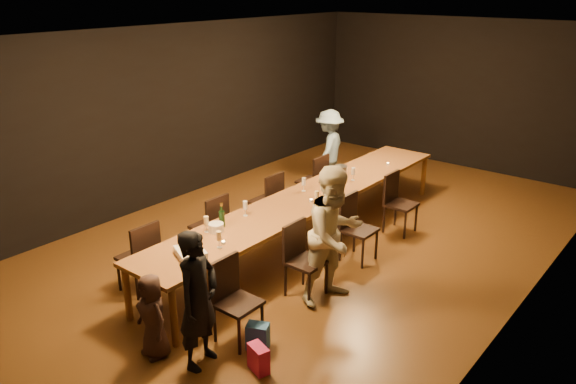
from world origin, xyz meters
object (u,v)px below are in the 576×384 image
Objects in this scene: table at (310,199)px; woman_tan at (334,235)px; chair_right_3 at (401,204)px; chair_left_0 at (138,256)px; ice_bucket at (341,173)px; birthday_cake at (191,253)px; plate_stack at (216,227)px; chair_left_1 at (209,225)px; chair_right_2 at (359,229)px; chair_right_0 at (238,302)px; chair_right_1 at (306,261)px; chair_left_2 at (265,201)px; man_blue at (329,149)px; child at (153,316)px; champagne_bottle at (222,215)px; woman_birthday at (198,300)px; chair_left_3 at (312,181)px.

table is 1.57m from woman_tan.
chair_left_0 is (-1.70, -3.60, 0.00)m from chair_right_3.
table is 0.88m from ice_bucket.
birthday_cake is 0.69m from plate_stack.
chair_left_1 reaches higher than plate_stack.
chair_right_3 is 0.55× the size of woman_tan.
chair_right_2 is at bearing 59.34° from plate_stack.
chair_right_0 and chair_right_1 have the same top height.
table is 2.56m from chair_left_0.
woman_tan reaches higher than plate_stack.
man_blue is at bearing 8.92° from chair_left_2.
man_blue is 1.60× the size of child.
champagne_bottle reaches higher than birthday_cake.
woman_birthday is (-0.03, -1.71, 0.26)m from chair_right_1.
birthday_cake is at bearing -68.58° from plate_stack.
chair_right_2 is at bearing 29.14° from woman_tan.
chair_right_0 is 2.93× the size of champagne_bottle.
birthday_cake is (-0.76, 0.05, 0.33)m from chair_right_0.
champagne_bottle is (0.64, -1.56, 0.44)m from chair_left_2.
woman_birthday is 1.59× the size of child.
woman_tan is (2.00, -1.05, 0.38)m from chair_left_2.
chair_right_0 is 3.41m from ice_bucket.
chair_left_3 is 1.01× the size of child.
woman_tan reaches higher than chair_right_3.
champagne_bottle is at bearing -21.09° from chair_right_3.
chair_left_1 is at bearing -125.22° from chair_right_0.
plate_stack is at bearing 119.84° from child.
chair_right_1 is 1.01× the size of child.
chair_left_2 is (-0.85, 0.00, -0.24)m from table.
woman_tan reaches higher than chair_left_3.
chair_right_0 is 1.00× the size of chair_left_2.
chair_right_2 is at bearing -43.93° from ice_bucket.
champagne_bottle reaches higher than chair_left_1.
chair_left_0 is 2.40m from chair_left_2.
ice_bucket is (0.80, 0.87, 0.40)m from chair_left_2.
man_blue is 5.54m from child.
chair_left_3 is at bearing -90.00° from chair_right_3.
child is 2.90× the size of champagne_bottle.
birthday_cake is at bearing 118.51° from child.
champagne_bottle reaches higher than ice_bucket.
chair_right_3 is at bearing 20.84° from woman_tan.
woman_tan reaches higher than birthday_cake.
table is 3.15m from child.
chair_right_2 is at bearing -35.31° from chair_left_0.
champagne_bottle is at bearing -93.81° from ice_bucket.
chair_right_3 is 1.01× the size of child.
chair_left_3 is at bearing 10.04° from woman_birthday.
woman_tan is at bearing 7.58° from chair_right_3.
table is 31.36× the size of plate_stack.
child is at bearing -9.16° from chair_right_2.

